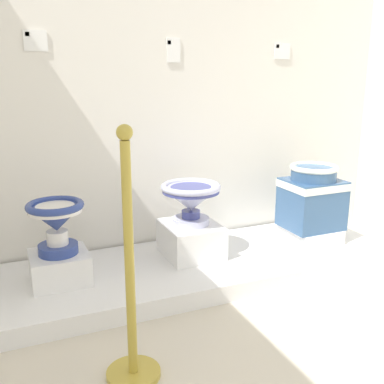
# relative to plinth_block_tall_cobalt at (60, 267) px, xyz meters

# --- Properties ---
(wall_back) EXTENTS (3.57, 0.06, 2.84)m
(wall_back) POSITION_rel_plinth_block_tall_cobalt_xyz_m (0.85, 0.45, 1.23)
(wall_back) COLOR white
(wall_back) RESTS_ON ground_plane
(display_platform) EXTENTS (2.62, 0.83, 0.11)m
(display_platform) POSITION_rel_plinth_block_tall_cobalt_xyz_m (0.85, -0.02, -0.14)
(display_platform) COLOR white
(display_platform) RESTS_ON ground_plane
(plinth_block_tall_cobalt) EXTENTS (0.32, 0.31, 0.17)m
(plinth_block_tall_cobalt) POSITION_rel_plinth_block_tall_cobalt_xyz_m (0.00, 0.00, 0.00)
(plinth_block_tall_cobalt) COLOR white
(plinth_block_tall_cobalt) RESTS_ON display_platform
(antique_toilet_tall_cobalt) EXTENTS (0.32, 0.32, 0.30)m
(antique_toilet_tall_cobalt) POSITION_rel_plinth_block_tall_cobalt_xyz_m (0.00, 0.00, 0.29)
(antique_toilet_tall_cobalt) COLOR #2D408C
(antique_toilet_tall_cobalt) RESTS_ON plinth_block_tall_cobalt
(plinth_block_squat_floral) EXTENTS (0.34, 0.39, 0.21)m
(plinth_block_squat_floral) POSITION_rel_plinth_block_tall_cobalt_xyz_m (0.84, 0.07, 0.02)
(plinth_block_squat_floral) COLOR white
(plinth_block_squat_floral) RESTS_ON display_platform
(antique_toilet_squat_floral) EXTENTS (0.38, 0.38, 0.27)m
(antique_toilet_squat_floral) POSITION_rel_plinth_block_tall_cobalt_xyz_m (0.84, 0.07, 0.30)
(antique_toilet_squat_floral) COLOR silver
(antique_toilet_squat_floral) RESTS_ON plinth_block_squat_floral
(plinth_block_leftmost) EXTENTS (0.32, 0.36, 0.10)m
(plinth_block_leftmost) POSITION_rel_plinth_block_tall_cobalt_xyz_m (1.73, -0.02, -0.04)
(plinth_block_leftmost) COLOR white
(plinth_block_leftmost) RESTS_ON display_platform
(antique_toilet_leftmost) EXTENTS (0.39, 0.34, 0.45)m
(antique_toilet_leftmost) POSITION_rel_plinth_block_tall_cobalt_xyz_m (1.73, -0.02, 0.24)
(antique_toilet_leftmost) COLOR #375B88
(antique_toilet_leftmost) RESTS_ON plinth_block_leftmost
(info_placard_first) EXTENTS (0.13, 0.01, 0.12)m
(info_placard_first) POSITION_rel_plinth_block_tall_cobalt_xyz_m (0.01, 0.41, 1.25)
(info_placard_first) COLOR white
(info_placard_second) EXTENTS (0.09, 0.01, 0.16)m
(info_placard_second) POSITION_rel_plinth_block_tall_cobalt_xyz_m (0.86, 0.41, 1.22)
(info_placard_second) COLOR white
(info_placard_third) EXTENTS (0.13, 0.01, 0.11)m
(info_placard_third) POSITION_rel_plinth_block_tall_cobalt_xyz_m (1.71, 0.41, 1.23)
(info_placard_third) COLOR white
(stanchion_post_near_left) EXTENTS (0.23, 0.23, 1.08)m
(stanchion_post_near_left) POSITION_rel_plinth_block_tall_cobalt_xyz_m (0.18, -0.84, 0.16)
(stanchion_post_near_left) COLOR gold
(stanchion_post_near_left) RESTS_ON ground_plane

